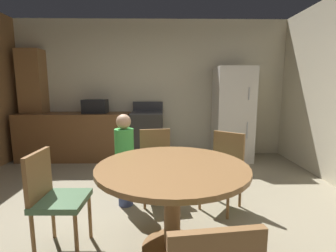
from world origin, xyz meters
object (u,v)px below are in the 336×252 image
at_px(refrigerator, 233,114).
at_px(chair_north, 156,160).
at_px(chair_northeast, 224,165).
at_px(oven_range, 147,135).
at_px(microwave, 95,106).
at_px(dining_table, 172,183).
at_px(chair_west, 53,195).
at_px(person_child, 125,158).

xyz_separation_m(refrigerator, chair_north, (-1.40, -1.70, -0.38)).
bearing_deg(chair_northeast, oven_range, -113.90).
distance_m(microwave, chair_northeast, 2.84).
xyz_separation_m(oven_range, dining_table, (0.39, -2.73, 0.14)).
bearing_deg(dining_table, refrigerator, 65.16).
xyz_separation_m(chair_northeast, chair_west, (-1.62, -0.76, 0.00)).
relative_size(chair_northeast, chair_west, 1.00).
bearing_deg(person_child, microwave, 171.24).
relative_size(refrigerator, chair_north, 2.02).
height_order(dining_table, chair_northeast, chair_northeast).
height_order(chair_north, chair_northeast, same).
xyz_separation_m(oven_range, refrigerator, (1.63, -0.05, 0.41)).
distance_m(oven_range, chair_west, 2.78).
bearing_deg(microwave, chair_west, -82.09).
relative_size(dining_table, chair_west, 1.44).
height_order(microwave, chair_northeast, microwave).
distance_m(chair_north, chair_northeast, 0.81).
height_order(microwave, person_child, microwave).
relative_size(oven_range, microwave, 2.50).
relative_size(microwave, person_child, 0.40).
bearing_deg(person_child, chair_west, -62.78).
bearing_deg(person_child, chair_north, 81.11).
bearing_deg(chair_northeast, dining_table, 0.00).
distance_m(oven_range, refrigerator, 1.68).
height_order(chair_northeast, chair_west, same).
relative_size(chair_north, chair_west, 1.00).
bearing_deg(oven_range, dining_table, -81.84).
relative_size(refrigerator, microwave, 4.00).
relative_size(dining_table, chair_north, 1.44).
relative_size(oven_range, person_child, 1.01).
bearing_deg(chair_northeast, microwave, -95.70).
distance_m(dining_table, chair_northeast, 1.00).
bearing_deg(oven_range, chair_north, -82.57).
distance_m(chair_northeast, person_child, 1.15).
distance_m(chair_northeast, chair_west, 1.79).
xyz_separation_m(microwave, chair_west, (0.38, -2.71, -0.53)).
bearing_deg(dining_table, chair_northeast, 51.30).
height_order(refrigerator, chair_northeast, refrigerator).
relative_size(oven_range, dining_table, 0.88).
bearing_deg(refrigerator, chair_northeast, -108.00).
distance_m(refrigerator, person_child, 2.58).
height_order(dining_table, chair_west, chair_west).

